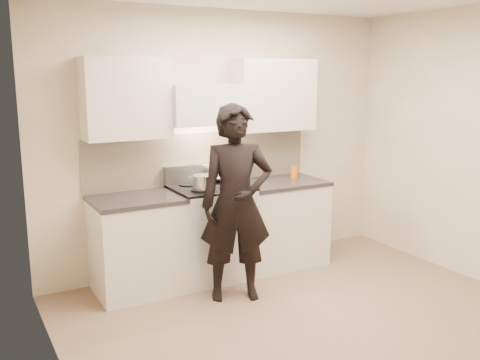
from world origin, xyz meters
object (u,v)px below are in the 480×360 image
(utensil_crock, at_px, (242,171))
(stove, at_px, (211,232))
(wok, at_px, (224,171))
(person, at_px, (236,204))
(counter_right, at_px, (280,222))

(utensil_crock, bearing_deg, stove, -155.59)
(wok, height_order, person, person)
(stove, relative_size, person, 0.53)
(counter_right, distance_m, person, 1.13)
(wok, bearing_deg, person, -108.24)
(stove, distance_m, person, 0.72)
(wok, relative_size, person, 0.27)
(person, bearing_deg, counter_right, 54.40)
(wok, bearing_deg, counter_right, -9.62)
(counter_right, bearing_deg, person, -145.73)
(counter_right, relative_size, person, 0.51)
(stove, bearing_deg, counter_right, 0.00)
(utensil_crock, xyz_separation_m, person, (-0.50, -0.80, -0.13))
(utensil_crock, relative_size, person, 0.19)
(stove, xyz_separation_m, wok, (0.20, 0.11, 0.59))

